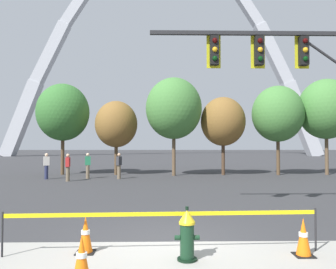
# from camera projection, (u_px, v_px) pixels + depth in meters

# --- Properties ---
(ground_plane) EXTENTS (240.00, 240.00, 0.00)m
(ground_plane) POSITION_uv_depth(u_px,v_px,m) (168.00, 241.00, 7.39)
(ground_plane) COLOR #333335
(fire_hydrant) EXTENTS (0.46, 0.48, 0.99)m
(fire_hydrant) POSITION_uv_depth(u_px,v_px,m) (187.00, 235.00, 6.17)
(fire_hydrant) COLOR black
(fire_hydrant) RESTS_ON ground
(caution_tape_barrier) EXTENTS (6.14, 0.31, 0.86)m
(caution_tape_barrier) POSITION_uv_depth(u_px,v_px,m) (163.00, 223.00, 6.54)
(caution_tape_barrier) COLOR #232326
(caution_tape_barrier) RESTS_ON ground
(traffic_cone_by_hydrant) EXTENTS (0.36, 0.36, 0.73)m
(traffic_cone_by_hydrant) POSITION_uv_depth(u_px,v_px,m) (82.00, 259.00, 5.22)
(traffic_cone_by_hydrant) COLOR black
(traffic_cone_by_hydrant) RESTS_ON ground
(traffic_cone_mid_sidewalk) EXTENTS (0.36, 0.36, 0.73)m
(traffic_cone_mid_sidewalk) POSITION_uv_depth(u_px,v_px,m) (86.00, 235.00, 6.58)
(traffic_cone_mid_sidewalk) COLOR black
(traffic_cone_mid_sidewalk) RESTS_ON ground
(traffic_cone_curb_edge) EXTENTS (0.36, 0.36, 0.73)m
(traffic_cone_curb_edge) POSITION_uv_depth(u_px,v_px,m) (303.00, 237.00, 6.41)
(traffic_cone_curb_edge) COLOR black
(traffic_cone_curb_edge) RESTS_ON ground
(traffic_signal_gantry) EXTENTS (7.82, 0.44, 6.00)m
(traffic_signal_gantry) POSITION_uv_depth(u_px,v_px,m) (317.00, 72.00, 10.46)
(traffic_signal_gantry) COLOR #232326
(traffic_signal_gantry) RESTS_ON ground
(monument_arch) EXTENTS (58.04, 2.23, 41.03)m
(monument_arch) POSITION_uv_depth(u_px,v_px,m) (163.00, 55.00, 61.20)
(monument_arch) COLOR #B2B5BC
(monument_arch) RESTS_ON ground
(tree_far_left) EXTENTS (3.67, 3.67, 6.42)m
(tree_far_left) POSITION_uv_depth(u_px,v_px,m) (63.00, 112.00, 23.73)
(tree_far_left) COLOR brown
(tree_far_left) RESTS_ON ground
(tree_left_mid) EXTENTS (2.96, 2.96, 5.18)m
(tree_left_mid) POSITION_uv_depth(u_px,v_px,m) (116.00, 124.00, 23.55)
(tree_left_mid) COLOR brown
(tree_left_mid) RESTS_ON ground
(tree_center_left) EXTENTS (3.83, 3.83, 6.70)m
(tree_center_left) POSITION_uv_depth(u_px,v_px,m) (174.00, 108.00, 22.97)
(tree_center_left) COLOR brown
(tree_center_left) RESTS_ON ground
(tree_center_right) EXTENTS (3.12, 3.12, 5.45)m
(tree_center_right) POSITION_uv_depth(u_px,v_px,m) (223.00, 122.00, 23.52)
(tree_center_right) COLOR #473323
(tree_center_right) RESTS_ON ground
(tree_right_mid) EXTENTS (3.56, 3.56, 6.23)m
(tree_right_mid) POSITION_uv_depth(u_px,v_px,m) (278.00, 114.00, 23.46)
(tree_right_mid) COLOR brown
(tree_right_mid) RESTS_ON ground
(tree_far_right) EXTENTS (3.86, 3.86, 6.75)m
(tree_far_right) POSITION_uv_depth(u_px,v_px,m) (326.00, 109.00, 23.69)
(tree_far_right) COLOR brown
(tree_far_right) RESTS_ON ground
(pedestrian_walking_left) EXTENTS (0.33, 0.39, 1.59)m
(pedestrian_walking_left) POSITION_uv_depth(u_px,v_px,m) (119.00, 166.00, 20.69)
(pedestrian_walking_left) COLOR brown
(pedestrian_walking_left) RESTS_ON ground
(pedestrian_standing_center) EXTENTS (0.22, 0.34, 1.59)m
(pedestrian_standing_center) POSITION_uv_depth(u_px,v_px,m) (68.00, 167.00, 19.37)
(pedestrian_standing_center) COLOR brown
(pedestrian_standing_center) RESTS_ON ground
(pedestrian_walking_right) EXTENTS (0.38, 0.27, 1.59)m
(pedestrian_walking_right) POSITION_uv_depth(u_px,v_px,m) (88.00, 165.00, 20.90)
(pedestrian_walking_right) COLOR brown
(pedestrian_walking_right) RESTS_ON ground
(pedestrian_near_trees) EXTENTS (0.39, 0.32, 1.59)m
(pedestrian_near_trees) POSITION_uv_depth(u_px,v_px,m) (46.00, 166.00, 20.54)
(pedestrian_near_trees) COLOR #232847
(pedestrian_near_trees) RESTS_ON ground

